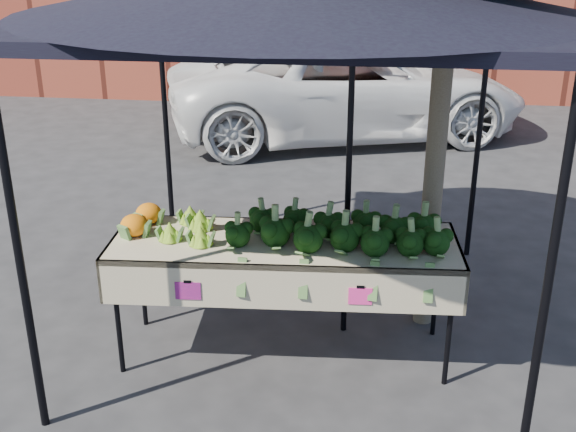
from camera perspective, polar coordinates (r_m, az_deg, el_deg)
name	(u,v)px	position (r m, az deg, el deg)	size (l,w,h in m)	color
ground	(279,356)	(5.21, -0.77, -11.32)	(90.00, 90.00, 0.00)	#262628
table	(284,298)	(5.03, -0.29, -6.67)	(2.45, 0.95, 0.90)	beige
canopy	(301,156)	(5.08, 1.07, 4.89)	(3.16, 3.16, 2.74)	black
broccoli_heap	(337,224)	(4.77, 4.02, -0.69)	(1.53, 0.56, 0.25)	black
romanesco_cluster	(191,221)	(4.95, -7.90, -0.37)	(0.43, 0.57, 0.20)	#87C133
cauliflower_pair	(141,218)	(5.09, -11.84, -0.13)	(0.23, 0.43, 0.18)	orange
street_tree	(445,48)	(5.04, 12.62, 13.19)	(2.17, 2.17, 4.27)	#1E4C14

